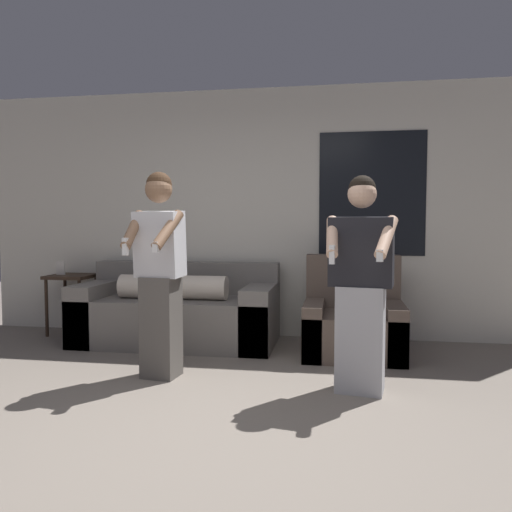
{
  "coord_description": "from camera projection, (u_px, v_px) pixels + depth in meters",
  "views": [
    {
      "loc": [
        0.85,
        -2.61,
        1.23
      ],
      "look_at": [
        0.24,
        1.13,
        0.99
      ],
      "focal_mm": 35.0,
      "sensor_mm": 36.0,
      "label": 1
    }
  ],
  "objects": [
    {
      "name": "ground_plane",
      "position": [
        181.0,
        445.0,
        2.78
      ],
      "size": [
        14.0,
        14.0,
        0.0
      ],
      "primitive_type": "plane",
      "color": "slate"
    },
    {
      "name": "wall_back",
      "position": [
        262.0,
        213.0,
        5.48
      ],
      "size": [
        6.33,
        0.07,
        2.7
      ],
      "color": "beige",
      "rests_on": "ground_plane"
    },
    {
      "name": "couch",
      "position": [
        178.0,
        313.0,
        5.18
      ],
      "size": [
        2.03,
        0.93,
        0.82
      ],
      "color": "slate",
      "rests_on": "ground_plane"
    },
    {
      "name": "armchair",
      "position": [
        353.0,
        323.0,
        4.74
      ],
      "size": [
        0.91,
        0.84,
        0.93
      ],
      "color": "brown",
      "rests_on": "ground_plane"
    },
    {
      "name": "side_table",
      "position": [
        71.0,
        285.0,
        5.59
      ],
      "size": [
        0.47,
        0.46,
        0.82
      ],
      "color": "#332319",
      "rests_on": "ground_plane"
    },
    {
      "name": "person_left",
      "position": [
        160.0,
        272.0,
        3.97
      ],
      "size": [
        0.43,
        0.49,
        1.64
      ],
      "color": "#56514C",
      "rests_on": "ground_plane"
    },
    {
      "name": "person_right",
      "position": [
        361.0,
        285.0,
        3.62
      ],
      "size": [
        0.51,
        0.51,
        1.58
      ],
      "color": "#B2B2B7",
      "rests_on": "ground_plane"
    }
  ]
}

